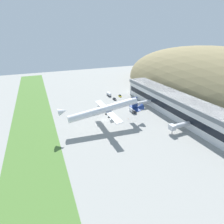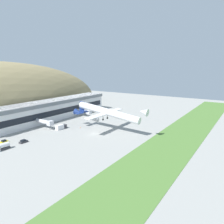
# 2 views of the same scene
# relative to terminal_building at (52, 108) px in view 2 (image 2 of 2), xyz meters

# --- Properties ---
(ground_plane) EXTENTS (349.49, 349.49, 0.00)m
(ground_plane) POSITION_rel_terminal_building_xyz_m (-11.32, -47.62, -7.85)
(ground_plane) COLOR gray
(grass_strip_foreground) EXTENTS (314.54, 24.72, 0.08)m
(grass_strip_foreground) POSITION_rel_terminal_building_xyz_m (-11.32, -90.27, -7.81)
(grass_strip_foreground) COLOR #4C7533
(grass_strip_foreground) RESTS_ON ground_plane
(terminal_building) EXTENTS (104.26, 15.62, 13.89)m
(terminal_building) POSITION_rel_terminal_building_xyz_m (0.00, 0.00, 0.00)
(terminal_building) COLOR silver
(terminal_building) RESTS_ON ground_plane
(jetway_0) EXTENTS (3.38, 13.97, 5.43)m
(jetway_0) POSITION_rel_terminal_building_xyz_m (-19.20, -15.02, -3.86)
(jetway_0) COLOR silver
(jetway_0) RESTS_ON ground_plane
(jetway_1) EXTENTS (3.38, 13.40, 5.43)m
(jetway_1) POSITION_rel_terminal_building_xyz_m (19.16, -14.72, -3.86)
(jetway_1) COLOR silver
(jetway_1) RESTS_ON ground_plane
(cargo_airplane) EXTENTS (34.06, 51.59, 10.26)m
(cargo_airplane) POSITION_rel_terminal_building_xyz_m (-2.39, -49.99, 3.40)
(cargo_airplane) COLOR silver
(service_car_0) EXTENTS (4.42, 1.87, 1.56)m
(service_car_0) POSITION_rel_terminal_building_xyz_m (-42.93, -26.49, -7.21)
(service_car_0) COLOR #333338
(service_car_0) RESTS_ON ground_plane
(service_car_1) EXTENTS (3.85, 2.06, 1.61)m
(service_car_1) POSITION_rel_terminal_building_xyz_m (-48.51, -18.67, -7.19)
(service_car_1) COLOR gold
(service_car_1) RESTS_ON ground_plane
(fuel_truck) EXTENTS (7.35, 2.85, 2.81)m
(fuel_truck) POSITION_rel_terminal_building_xyz_m (-15.05, -24.52, -6.50)
(fuel_truck) COLOR #333338
(fuel_truck) RESTS_ON ground_plane
(box_truck) EXTENTS (7.26, 2.72, 3.17)m
(box_truck) POSITION_rel_terminal_building_xyz_m (-54.38, -26.79, -6.34)
(box_truck) COLOR silver
(box_truck) RESTS_ON ground_plane
(traffic_cone_0) EXTENTS (0.52, 0.52, 0.58)m
(traffic_cone_0) POSITION_rel_terminal_building_xyz_m (-6.42, -32.69, -7.57)
(traffic_cone_0) COLOR orange
(traffic_cone_0) RESTS_ON ground_plane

